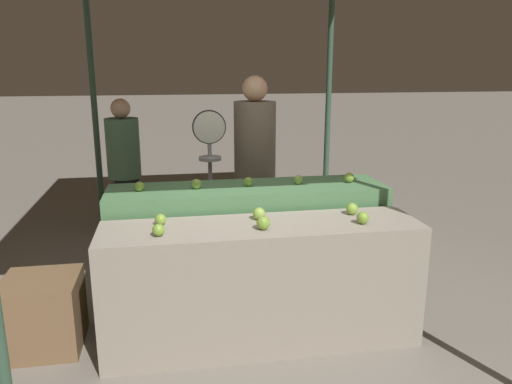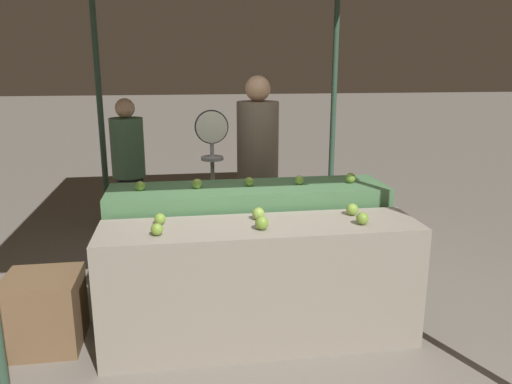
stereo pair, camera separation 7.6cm
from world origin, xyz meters
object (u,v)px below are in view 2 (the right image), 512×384
at_px(produce_scale, 212,155).
at_px(person_customer_left, 128,161).
at_px(wooden_crate_side, 44,311).
at_px(person_vendor_at_scale, 258,158).

height_order(produce_scale, person_customer_left, person_customer_left).
bearing_deg(wooden_crate_side, person_customer_left, 78.58).
bearing_deg(wooden_crate_side, produce_scale, 41.34).
xyz_separation_m(person_customer_left, wooden_crate_side, (-0.42, -2.08, -0.64)).
distance_m(person_vendor_at_scale, wooden_crate_side, 2.29).
height_order(person_vendor_at_scale, wooden_crate_side, person_vendor_at_scale).
distance_m(produce_scale, person_customer_left, 1.30).
distance_m(person_customer_left, wooden_crate_side, 2.22).
distance_m(person_vendor_at_scale, person_customer_left, 1.50).
xyz_separation_m(produce_scale, wooden_crate_side, (-1.25, -1.10, -0.86)).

